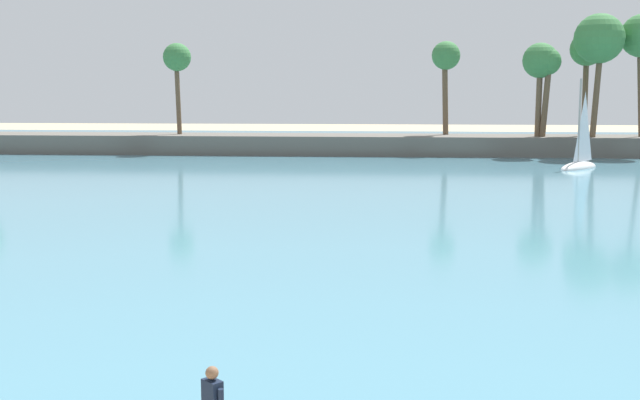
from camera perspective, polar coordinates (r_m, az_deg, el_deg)
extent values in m
cube|color=teal|center=(63.02, 1.17, 2.58)|extent=(220.00, 100.19, 0.06)
cube|color=#605B54|center=(73.00, 1.65, 4.01)|extent=(85.87, 6.00, 1.80)
cylinder|color=brown|center=(75.55, 18.56, 7.35)|extent=(0.52, 0.75, 7.74)
sphere|color=#38753D|center=(75.63, 18.69, 10.27)|extent=(3.01, 3.01, 3.01)
cylinder|color=brown|center=(72.93, 15.49, 7.05)|extent=(0.54, 0.63, 6.68)
sphere|color=#38753D|center=(72.96, 15.58, 9.66)|extent=(3.09, 3.09, 3.09)
cylinder|color=brown|center=(75.33, -10.20, 7.40)|extent=(0.67, 0.72, 7.13)
sphere|color=#38753D|center=(75.38, -10.26, 10.10)|extent=(2.58, 2.58, 2.58)
cylinder|color=brown|center=(72.75, 15.96, 6.99)|extent=(0.85, 0.70, 6.60)
sphere|color=#38753D|center=(72.79, 16.06, 9.57)|extent=(2.40, 2.40, 2.40)
cylinder|color=brown|center=(73.55, 19.32, 7.61)|extent=(0.95, 0.77, 8.53)
sphere|color=#38753D|center=(73.68, 19.47, 10.91)|extent=(4.29, 4.29, 4.29)
cylinder|color=brown|center=(74.36, 9.00, 7.46)|extent=(0.73, 0.81, 7.25)
sphere|color=#38753D|center=(74.42, 9.07, 10.25)|extent=(2.60, 2.60, 2.60)
cylinder|color=brown|center=(75.76, 22.04, 7.59)|extent=(0.86, 0.69, 8.81)
cube|color=#141E33|center=(12.97, -7.75, -13.93)|extent=(0.38, 0.38, 0.58)
sphere|color=brown|center=(12.82, -7.79, -12.23)|extent=(0.21, 0.21, 0.21)
cylinder|color=#141E33|center=(13.16, -8.33, -13.79)|extent=(0.09, 0.09, 0.50)
ellipsoid|color=white|center=(62.83, 18.13, 2.20)|extent=(4.27, 4.80, 0.99)
cylinder|color=gray|center=(62.37, 18.18, 5.47)|extent=(0.15, 0.15, 6.20)
pyramid|color=silver|center=(63.15, 18.49, 5.06)|extent=(1.52, 1.83, 5.27)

